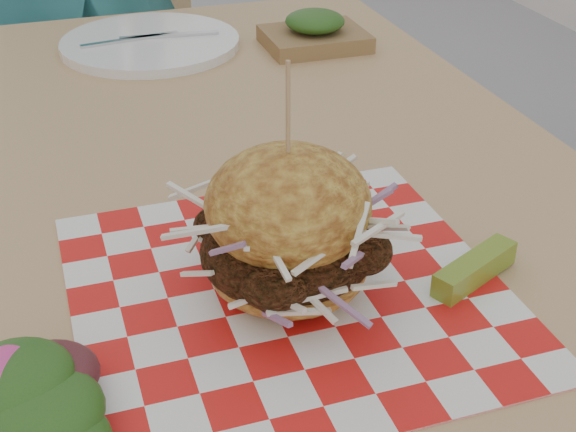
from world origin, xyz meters
name	(u,v)px	position (x,y,z in m)	size (l,w,h in m)	color
patio_table	(220,227)	(-0.19, -0.07, 0.67)	(0.80, 1.20, 0.75)	tan
patio_chair	(105,49)	(-0.21, 0.94, 0.55)	(0.49, 0.49, 0.95)	tan
paper_liner	(288,290)	(-0.19, -0.32, 0.75)	(0.36, 0.36, 0.00)	red
sandwich	(288,233)	(-0.19, -0.32, 0.81)	(0.18, 0.18, 0.20)	gold
pickle_spear	(475,269)	(-0.03, -0.35, 0.76)	(0.10, 0.02, 0.02)	olive
place_setting	(150,43)	(-0.19, 0.34, 0.76)	(0.27, 0.27, 0.02)	white
kraft_tray	(315,32)	(0.05, 0.27, 0.77)	(0.15, 0.12, 0.06)	olive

